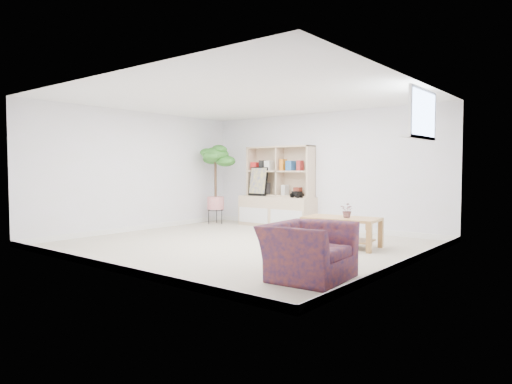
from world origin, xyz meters
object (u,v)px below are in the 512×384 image
Objects in this scene: armchair at (308,247)px; floor_tree at (216,184)px; storage_unit at (277,186)px; coffee_table at (341,232)px.

floor_tree is at bearing 50.80° from armchair.
floor_tree reaches higher than armchair.
storage_unit is at bearing 19.68° from floor_tree.
floor_tree is at bearing 159.19° from coffee_table.
armchair is at bearing -34.94° from floor_tree.
coffee_table is 3.86m from floor_tree.
floor_tree is (-3.68, 0.95, 0.66)m from coffee_table.
coffee_table is 2.22m from armchair.
coffee_table is 1.20× the size of armchair.
storage_unit is at bearing 36.17° from armchair.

